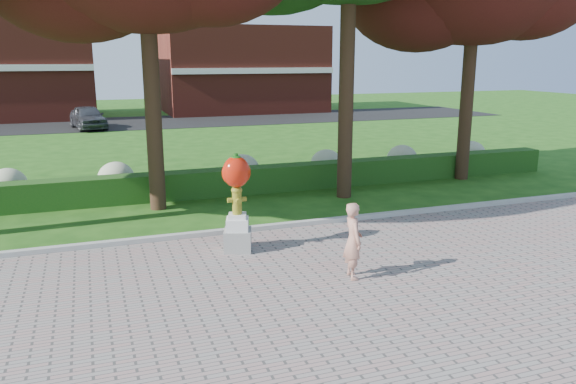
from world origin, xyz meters
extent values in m
plane|color=#1D4C13|center=(0.00, 0.00, 0.00)|extent=(100.00, 100.00, 0.00)
cube|color=gray|center=(0.00, -4.00, 0.02)|extent=(40.00, 14.00, 0.04)
cube|color=#ADADA5|center=(0.00, 3.00, 0.07)|extent=(40.00, 0.18, 0.15)
cube|color=#124113|center=(0.00, 7.00, 0.40)|extent=(24.00, 0.70, 0.80)
ellipsoid|color=beige|center=(-6.00, 8.00, 0.55)|extent=(1.10, 1.10, 0.99)
ellipsoid|color=beige|center=(-3.00, 8.00, 0.55)|extent=(1.10, 1.10, 0.99)
ellipsoid|color=beige|center=(1.00, 8.00, 0.55)|extent=(1.10, 1.10, 0.99)
ellipsoid|color=beige|center=(4.00, 8.00, 0.55)|extent=(1.10, 1.10, 0.99)
ellipsoid|color=beige|center=(7.00, 8.00, 0.55)|extent=(1.10, 1.10, 0.99)
ellipsoid|color=beige|center=(10.00, 8.00, 0.55)|extent=(1.10, 1.10, 0.99)
cube|color=black|center=(0.00, 28.00, 0.01)|extent=(50.00, 8.00, 0.02)
cube|color=maroon|center=(8.00, 34.00, 3.20)|extent=(12.00, 8.00, 6.40)
cylinder|color=black|center=(-2.00, 6.00, 3.08)|extent=(0.44, 0.44, 6.16)
cylinder|color=black|center=(3.50, 5.50, 3.64)|extent=(0.44, 0.44, 7.28)
cylinder|color=black|center=(8.50, 6.50, 2.94)|extent=(0.44, 0.44, 5.88)
cube|color=gray|center=(-0.82, 1.74, 0.27)|extent=(0.73, 0.73, 0.47)
cube|color=silver|center=(-0.82, 1.74, 0.64)|extent=(0.59, 0.59, 0.26)
cube|color=silver|center=(-0.82, 1.74, 0.82)|extent=(0.47, 0.47, 0.09)
cylinder|color=olive|center=(-0.82, 1.74, 1.12)|extent=(0.21, 0.21, 0.52)
ellipsoid|color=olive|center=(-0.82, 1.74, 1.38)|extent=(0.24, 0.24, 0.17)
cylinder|color=olive|center=(-0.97, 1.74, 1.18)|extent=(0.11, 0.10, 0.10)
cylinder|color=olive|center=(-0.67, 1.74, 1.18)|extent=(0.11, 0.10, 0.10)
cylinder|color=olive|center=(-0.82, 1.60, 1.18)|extent=(0.11, 0.11, 0.11)
cylinder|color=olive|center=(-0.82, 1.74, 1.46)|extent=(0.07, 0.07, 0.05)
ellipsoid|color=red|center=(-0.82, 1.74, 1.79)|extent=(0.59, 0.52, 0.68)
ellipsoid|color=red|center=(-0.99, 1.74, 1.77)|extent=(0.29, 0.29, 0.43)
ellipsoid|color=red|center=(-0.65, 1.74, 1.77)|extent=(0.29, 0.29, 0.43)
cylinder|color=#195212|center=(-0.82, 1.74, 2.12)|extent=(0.09, 0.09, 0.11)
ellipsoid|color=#195212|center=(-0.82, 1.74, 2.09)|extent=(0.22, 0.22, 0.07)
imported|color=tan|center=(0.85, -0.50, 0.78)|extent=(0.41, 0.57, 1.47)
imported|color=#3B3C42|center=(-3.63, 25.68, 0.70)|extent=(2.35, 4.25, 1.37)
camera|label=1|loc=(-3.70, -9.55, 4.14)|focal=35.00mm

